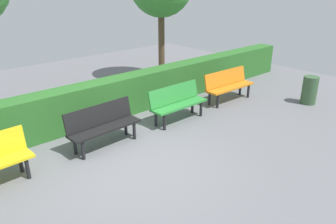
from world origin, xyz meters
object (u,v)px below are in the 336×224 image
object	(u,v)px
bench_black	(103,124)
trash_bin	(310,90)
bench_orange	(228,84)
bench_green	(177,102)

from	to	relation	value
bench_black	trash_bin	xyz separation A→B (m)	(-5.57, 1.65, -0.10)
bench_orange	trash_bin	xyz separation A→B (m)	(-1.49, 1.66, -0.10)
bench_orange	bench_black	bearing A→B (deg)	1.95
bench_green	bench_black	xyz separation A→B (m)	(2.04, -0.06, 0.00)
bench_orange	bench_black	xyz separation A→B (m)	(4.08, 0.00, -0.00)
bench_black	trash_bin	world-z (taller)	bench_black
trash_bin	bench_black	bearing A→B (deg)	-16.51
bench_orange	bench_black	world-z (taller)	same
bench_green	trash_bin	xyz separation A→B (m)	(-3.53, 1.59, -0.10)
bench_green	trash_bin	world-z (taller)	bench_green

